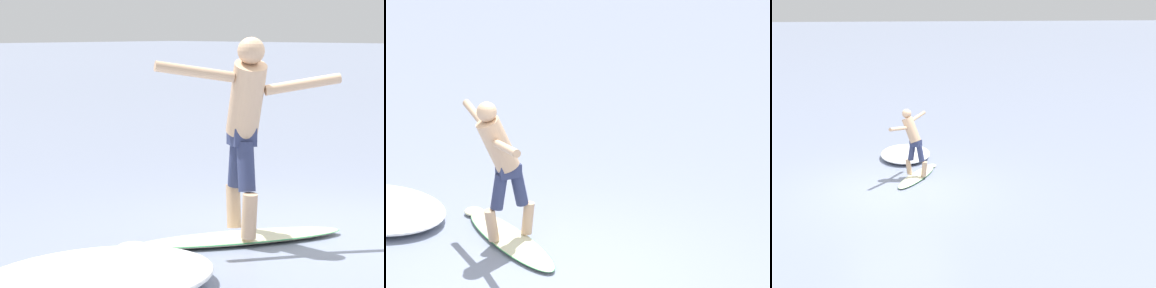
# 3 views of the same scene
# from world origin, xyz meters

# --- Properties ---
(ground_plane) EXTENTS (200.00, 200.00, 0.00)m
(ground_plane) POSITION_xyz_m (0.00, 0.00, 0.00)
(ground_plane) COLOR gray
(surfboard) EXTENTS (2.04, 1.29, 0.22)m
(surfboard) POSITION_xyz_m (-0.86, 0.48, 0.04)
(surfboard) COLOR beige
(surfboard) RESTS_ON ground
(surfer) EXTENTS (1.43, 0.97, 1.72)m
(surfer) POSITION_xyz_m (-0.88, 0.38, 1.10)
(surfer) COLOR tan
(surfer) RESTS_ON surfboard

